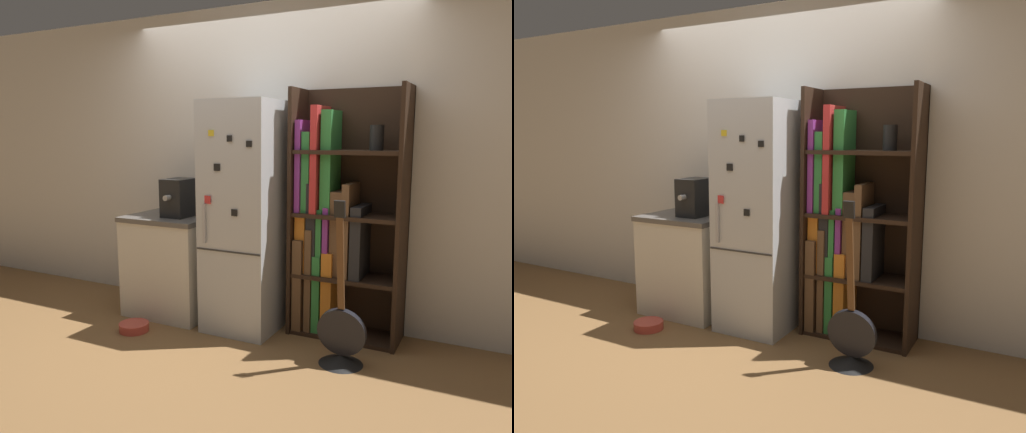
# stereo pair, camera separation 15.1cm
# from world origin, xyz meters

# --- Properties ---
(ground_plane) EXTENTS (16.00, 16.00, 0.00)m
(ground_plane) POSITION_xyz_m (0.00, 0.00, 0.00)
(ground_plane) COLOR olive
(wall_back) EXTENTS (8.00, 0.05, 2.60)m
(wall_back) POSITION_xyz_m (0.00, 0.47, 1.30)
(wall_back) COLOR silver
(wall_back) RESTS_ON ground_plane
(refrigerator) EXTENTS (0.55, 0.68, 1.80)m
(refrigerator) POSITION_xyz_m (-0.00, 0.12, 0.90)
(refrigerator) COLOR silver
(refrigerator) RESTS_ON ground_plane
(bookshelf) EXTENTS (0.84, 0.38, 1.89)m
(bookshelf) POSITION_xyz_m (0.67, 0.29, 0.84)
(bookshelf) COLOR black
(bookshelf) RESTS_ON ground_plane
(kitchen_counter) EXTENTS (0.74, 0.67, 0.86)m
(kitchen_counter) POSITION_xyz_m (-0.72, 0.13, 0.43)
(kitchen_counter) COLOR silver
(kitchen_counter) RESTS_ON ground_plane
(espresso_machine) EXTENTS (0.21, 0.34, 0.32)m
(espresso_machine) POSITION_xyz_m (-0.63, 0.09, 1.02)
(espresso_machine) COLOR black
(espresso_machine) RESTS_ON kitchen_counter
(guitar) EXTENTS (0.34, 0.30, 1.14)m
(guitar) POSITION_xyz_m (0.90, -0.24, 0.17)
(guitar) COLOR black
(guitar) RESTS_ON ground_plane
(pet_bowl) EXTENTS (0.24, 0.24, 0.07)m
(pet_bowl) POSITION_xyz_m (-0.75, -0.41, 0.04)
(pet_bowl) COLOR #D84C3F
(pet_bowl) RESTS_ON ground_plane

